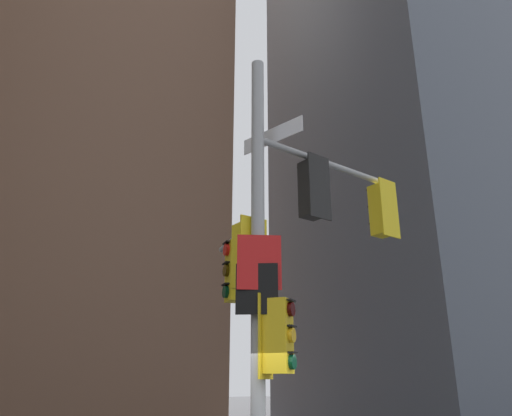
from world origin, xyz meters
TOP-DOWN VIEW (x-y plane):
  - building_tower_right at (15.51, 11.88)m, footprint 13.01×13.01m
  - building_mid_block at (-1.29, 20.73)m, footprint 12.81×12.81m
  - signal_pole_assembly at (0.59, 0.27)m, footprint 3.62×2.37m

SIDE VIEW (x-z plane):
  - signal_pole_assembly at x=0.59m, z-range 0.40..7.68m
  - building_tower_right at x=15.51m, z-range 0.00..30.16m
  - building_mid_block at x=-1.29m, z-range 0.00..40.69m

